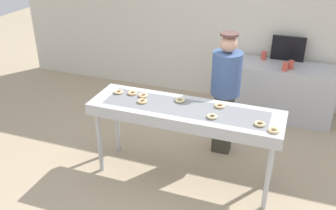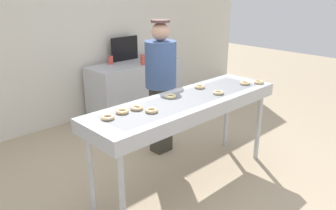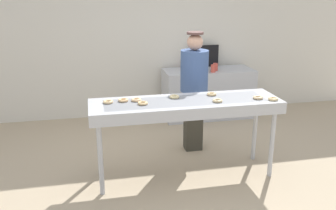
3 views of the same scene
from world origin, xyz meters
name	(u,v)px [view 3 (image 3 of 3)]	position (x,y,z in m)	size (l,w,h in m)	color
ground_plane	(185,175)	(0.00, 0.00, 0.00)	(16.00, 16.00, 0.00)	tan
back_wall	(150,33)	(0.00, 2.50, 1.46)	(8.00, 0.12, 2.91)	silver
fryer_conveyor	(186,107)	(0.00, 0.00, 0.89)	(2.24, 0.64, 0.97)	#B7BABF
plain_donut_0	(123,100)	(-0.72, 0.12, 0.98)	(0.12, 0.12, 0.03)	#F6C283
plain_donut_1	(108,102)	(-0.89, 0.09, 0.98)	(0.12, 0.12, 0.03)	#F8CF91
plain_donut_2	(174,97)	(-0.11, 0.14, 0.98)	(0.12, 0.12, 0.03)	beige
plain_donut_3	(218,101)	(0.35, -0.12, 0.98)	(0.12, 0.12, 0.03)	beige
plain_donut_4	(143,103)	(-0.51, -0.04, 0.98)	(0.12, 0.12, 0.03)	#F3C886
plain_donut_5	(212,94)	(0.37, 0.15, 0.98)	(0.12, 0.12, 0.03)	#E8C387
plain_donut_6	(136,100)	(-0.57, 0.11, 0.98)	(0.12, 0.12, 0.03)	#F9C990
plain_donut_7	(273,99)	(1.01, -0.20, 0.98)	(0.12, 0.12, 0.03)	#E5C486
plain_donut_8	(258,98)	(0.86, -0.11, 0.98)	(0.12, 0.12, 0.03)	beige
worker_baker	(194,83)	(0.31, 0.73, 0.98)	(0.38, 0.38, 1.67)	#37342B
prep_counter	(208,93)	(0.96, 2.05, 0.43)	(1.57, 0.63, 0.86)	#B7BABF
paper_cup_0	(213,68)	(0.96, 1.84, 0.92)	(0.08, 0.08, 0.13)	#CC4C3F
paper_cup_1	(215,67)	(1.04, 1.96, 0.92)	(0.08, 0.08, 0.13)	#CC4C3F
paper_cup_2	(187,65)	(0.61, 2.23, 0.92)	(0.08, 0.08, 0.13)	#CC4C3F
menu_display	(205,56)	(0.96, 2.32, 1.05)	(0.51, 0.04, 0.39)	black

